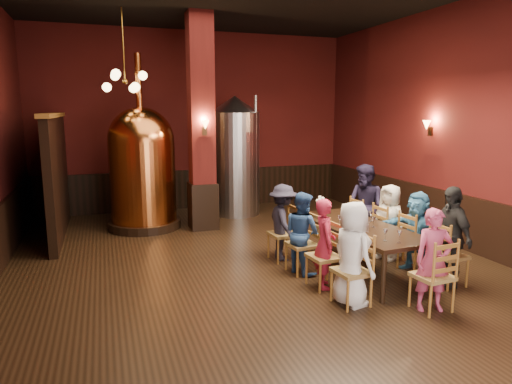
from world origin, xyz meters
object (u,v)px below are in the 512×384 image
object	(u,v)px
steel_vessel	(235,156)
person_1	(325,243)
dining_table	(360,229)
person_2	(302,233)
copper_kettle	(142,167)
rose_vase	(322,202)
person_0	(352,254)

from	to	relation	value
steel_vessel	person_1	bearing A→B (deg)	-91.15
dining_table	person_2	xyz separation A→B (m)	(-0.88, 0.26, -0.04)
person_1	copper_kettle	distance (m)	4.87
person_1	rose_vase	xyz separation A→B (m)	(0.64, 1.39, 0.30)
person_0	person_2	world-z (taller)	person_0
person_0	person_1	world-z (taller)	person_0
person_2	copper_kettle	distance (m)	4.27
copper_kettle	rose_vase	bearing A→B (deg)	-46.06
person_1	rose_vase	bearing A→B (deg)	-9.64
dining_table	person_0	distance (m)	1.31
dining_table	person_2	distance (m)	0.91
dining_table	person_1	world-z (taller)	person_1
steel_vessel	rose_vase	bearing A→B (deg)	-81.45
person_2	rose_vase	distance (m)	1.06
person_0	person_2	distance (m)	1.33
person_0	rose_vase	bearing A→B (deg)	-25.87
dining_table	steel_vessel	distance (m)	4.71
dining_table	person_1	distance (m)	0.91
person_0	steel_vessel	bearing A→B (deg)	-10.46
rose_vase	copper_kettle	bearing A→B (deg)	133.94
person_0	copper_kettle	world-z (taller)	copper_kettle
person_1	steel_vessel	size ratio (longest dim) A/B	0.45
person_0	copper_kettle	size ratio (longest dim) A/B	0.38
person_2	dining_table	bearing A→B (deg)	-123.13
dining_table	copper_kettle	size ratio (longest dim) A/B	0.67
person_0	rose_vase	size ratio (longest dim) A/B	4.49
dining_table	rose_vase	world-z (taller)	rose_vase
person_0	person_1	distance (m)	0.67
dining_table	rose_vase	distance (m)	1.04
person_1	copper_kettle	bearing A→B (deg)	41.85
copper_kettle	rose_vase	size ratio (longest dim) A/B	11.92
copper_kettle	steel_vessel	bearing A→B (deg)	16.91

